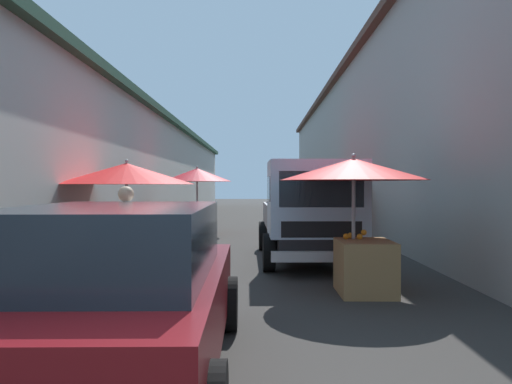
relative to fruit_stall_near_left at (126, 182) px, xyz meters
name	(u,v)px	position (x,y,z in m)	size (l,w,h in m)	color
ground	(252,239)	(4.77, -2.56, -1.70)	(90.00, 90.00, 0.00)	#33302D
building_left_whitewash	(52,167)	(7.02, 4.52, 0.57)	(49.80, 7.50, 4.51)	beige
building_right_concrete	(456,140)	(7.02, -9.64, 1.50)	(49.80, 7.50, 6.38)	gray
fruit_stall_near_left	(126,182)	(0.00, 0.00, 0.00)	(2.85, 2.85, 2.16)	#9E9EA3
fruit_stall_far_left	(314,181)	(7.71, -4.77, 0.08)	(2.40, 2.40, 2.33)	#9E9EA3
fruit_stall_far_right	(196,182)	(6.19, -0.68, 0.03)	(2.31, 2.31, 2.27)	#9E9EA3
fruit_stall_mid_lane	(357,195)	(-2.76, -4.27, -0.23)	(2.26, 2.26, 2.11)	#9E9EA3
fruit_stall_near_right	(325,186)	(4.79, -4.79, -0.09)	(2.19, 2.19, 2.14)	#9E9EA3
hatchback_car	(119,291)	(-6.19, -1.61, -0.96)	(3.95, 1.99, 1.45)	#600F14
delivery_truck	(311,214)	(-0.33, -3.82, -0.66)	(4.96, 2.07, 2.08)	black
vendor_by_crates	(126,235)	(-3.46, -0.93, -0.77)	(0.35, 0.60, 1.61)	#232328
plastic_stool	(185,269)	(-2.70, -1.64, -1.37)	(0.30, 0.30, 0.43)	red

